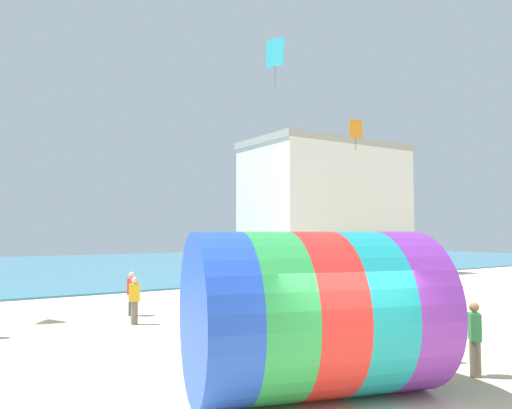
% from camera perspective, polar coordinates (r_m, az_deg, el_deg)
% --- Properties ---
extents(sea, '(120.00, 40.00, 0.10)m').
position_cam_1_polar(sea, '(45.84, -25.21, -6.66)').
color(sea, teal).
rests_on(sea, ground).
extents(giant_inflatable_tube, '(5.43, 4.39, 3.20)m').
position_cam_1_polar(giant_inflatable_tube, '(10.06, 6.44, -12.23)').
color(giant_inflatable_tube, blue).
rests_on(giant_inflatable_tube, ground).
extents(kite_handler, '(0.41, 0.41, 1.63)m').
position_cam_1_polar(kite_handler, '(12.38, 23.74, -13.89)').
color(kite_handler, '#726651').
rests_on(kite_handler, ground).
extents(kite_orange_diamond, '(0.45, 0.29, 1.23)m').
position_cam_1_polar(kite_orange_diamond, '(20.39, 11.32, 8.40)').
color(kite_orange_diamond, orange).
extents(kite_cyan_diamond, '(0.58, 1.01, 2.63)m').
position_cam_1_polar(kite_cyan_diamond, '(28.15, 2.20, 16.94)').
color(kite_cyan_diamond, '#2DB2C6').
extents(bystander_mid_beach, '(0.41, 0.40, 1.65)m').
position_cam_1_polar(bystander_mid_beach, '(19.72, -14.01, -9.82)').
color(bystander_mid_beach, '#383D56').
rests_on(bystander_mid_beach, ground).
extents(bystander_far_left, '(0.42, 0.34, 1.62)m').
position_cam_1_polar(bystander_far_left, '(17.89, -13.72, -10.61)').
color(bystander_far_left, '#726651').
rests_on(bystander_far_left, ground).
extents(promenade_building, '(11.88, 6.82, 9.71)m').
position_cam_1_polar(promenade_building, '(37.67, 7.99, -0.45)').
color(promenade_building, silver).
rests_on(promenade_building, ground).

